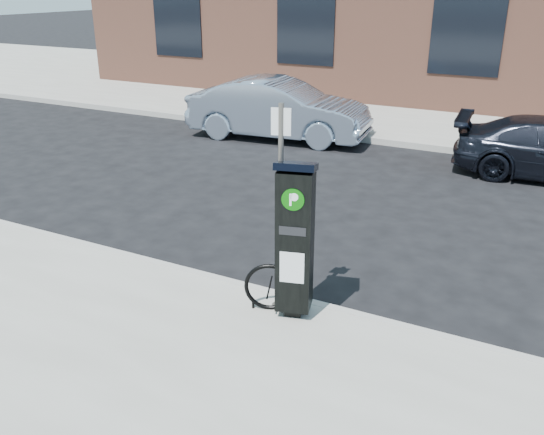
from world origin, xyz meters
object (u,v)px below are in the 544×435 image
Objects in this scene: parking_kiosk at (295,238)px; sign_pole at (281,213)px; bike_rack at (270,287)px; car_silver at (279,109)px.

sign_pole is at bearing 150.89° from parking_kiosk.
bike_rack is 8.68m from car_silver.
sign_pole is at bearing -159.45° from car_silver.
parking_kiosk is 0.41× the size of car_silver.
sign_pole is 0.94m from bike_rack.
parking_kiosk is at bearing -158.39° from car_silver.
sign_pole is 8.65m from car_silver.
bike_rack is at bearing -145.61° from sign_pole.
sign_pole is at bearing 27.05° from bike_rack.
bike_rack is at bearing -160.27° from car_silver.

